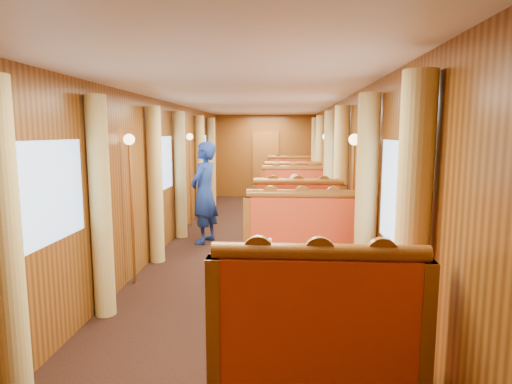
# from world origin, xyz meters

# --- Properties ---
(floor) EXTENTS (3.00, 12.00, 0.01)m
(floor) POSITION_xyz_m (0.00, 0.00, 0.00)
(floor) COLOR black
(floor) RESTS_ON ground
(ceiling) EXTENTS (3.00, 12.00, 0.01)m
(ceiling) POSITION_xyz_m (0.00, 0.00, 2.50)
(ceiling) COLOR silver
(ceiling) RESTS_ON wall_left
(wall_far) EXTENTS (3.00, 0.01, 2.50)m
(wall_far) POSITION_xyz_m (0.00, 6.00, 1.25)
(wall_far) COLOR brown
(wall_far) RESTS_ON floor
(wall_left) EXTENTS (0.01, 12.00, 2.50)m
(wall_left) POSITION_xyz_m (-1.50, 0.00, 1.25)
(wall_left) COLOR brown
(wall_left) RESTS_ON floor
(wall_right) EXTENTS (0.01, 12.00, 2.50)m
(wall_right) POSITION_xyz_m (1.50, 0.00, 1.25)
(wall_right) COLOR brown
(wall_right) RESTS_ON floor
(doorway_far) EXTENTS (0.80, 0.04, 2.00)m
(doorway_far) POSITION_xyz_m (0.00, 5.97, 1.00)
(doorway_far) COLOR brown
(doorway_far) RESTS_ON floor
(table_near) EXTENTS (1.05, 0.72, 0.75)m
(table_near) POSITION_xyz_m (0.75, -3.50, 0.38)
(table_near) COLOR white
(table_near) RESTS_ON floor
(banquette_near_fwd) EXTENTS (1.30, 0.55, 1.34)m
(banquette_near_fwd) POSITION_xyz_m (0.75, -4.51, 0.42)
(banquette_near_fwd) COLOR #AB1813
(banquette_near_fwd) RESTS_ON floor
(banquette_near_aft) EXTENTS (1.30, 0.55, 1.34)m
(banquette_near_aft) POSITION_xyz_m (0.75, -2.49, 0.42)
(banquette_near_aft) COLOR #AB1813
(banquette_near_aft) RESTS_ON floor
(table_mid) EXTENTS (1.05, 0.72, 0.75)m
(table_mid) POSITION_xyz_m (0.75, 0.00, 0.38)
(table_mid) COLOR white
(table_mid) RESTS_ON floor
(banquette_mid_fwd) EXTENTS (1.30, 0.55, 1.34)m
(banquette_mid_fwd) POSITION_xyz_m (0.75, -1.01, 0.42)
(banquette_mid_fwd) COLOR #AB1813
(banquette_mid_fwd) RESTS_ON floor
(banquette_mid_aft) EXTENTS (1.30, 0.55, 1.34)m
(banquette_mid_aft) POSITION_xyz_m (0.75, 1.01, 0.42)
(banquette_mid_aft) COLOR #AB1813
(banquette_mid_aft) RESTS_ON floor
(table_far) EXTENTS (1.05, 0.72, 0.75)m
(table_far) POSITION_xyz_m (0.75, 3.50, 0.38)
(table_far) COLOR white
(table_far) RESTS_ON floor
(banquette_far_fwd) EXTENTS (1.30, 0.55, 1.34)m
(banquette_far_fwd) POSITION_xyz_m (0.75, 2.49, 0.42)
(banquette_far_fwd) COLOR #AB1813
(banquette_far_fwd) RESTS_ON floor
(banquette_far_aft) EXTENTS (1.30, 0.55, 1.34)m
(banquette_far_aft) POSITION_xyz_m (0.75, 4.51, 0.42)
(banquette_far_aft) COLOR #AB1813
(banquette_far_aft) RESTS_ON floor
(tea_tray) EXTENTS (0.40, 0.35, 0.01)m
(tea_tray) POSITION_xyz_m (0.63, -3.53, 0.76)
(tea_tray) COLOR silver
(tea_tray) RESTS_ON table_near
(teapot_left) EXTENTS (0.16, 0.12, 0.13)m
(teapot_left) POSITION_xyz_m (0.58, -3.64, 0.81)
(teapot_left) COLOR silver
(teapot_left) RESTS_ON tea_tray
(teapot_right) EXTENTS (0.19, 0.16, 0.14)m
(teapot_right) POSITION_xyz_m (0.72, -3.62, 0.82)
(teapot_right) COLOR silver
(teapot_right) RESTS_ON tea_tray
(teapot_back) EXTENTS (0.17, 0.14, 0.12)m
(teapot_back) POSITION_xyz_m (0.64, -3.41, 0.81)
(teapot_back) COLOR silver
(teapot_back) RESTS_ON tea_tray
(fruit_plate) EXTENTS (0.23, 0.23, 0.05)m
(fruit_plate) POSITION_xyz_m (1.04, -3.65, 0.77)
(fruit_plate) COLOR white
(fruit_plate) RESTS_ON table_near
(cup_inboard) EXTENTS (0.08, 0.08, 0.26)m
(cup_inboard) POSITION_xyz_m (0.35, -3.36, 0.86)
(cup_inboard) COLOR white
(cup_inboard) RESTS_ON table_near
(cup_outboard) EXTENTS (0.08, 0.08, 0.26)m
(cup_outboard) POSITION_xyz_m (0.42, -3.28, 0.86)
(cup_outboard) COLOR white
(cup_outboard) RESTS_ON table_near
(rose_vase_mid) EXTENTS (0.06, 0.06, 0.36)m
(rose_vase_mid) POSITION_xyz_m (0.77, 0.03, 0.93)
(rose_vase_mid) COLOR silver
(rose_vase_mid) RESTS_ON table_mid
(rose_vase_far) EXTENTS (0.06, 0.06, 0.36)m
(rose_vase_far) POSITION_xyz_m (0.74, 3.50, 0.93)
(rose_vase_far) COLOR silver
(rose_vase_far) RESTS_ON table_far
(window_left_near) EXTENTS (0.01, 1.20, 0.90)m
(window_left_near) POSITION_xyz_m (-1.49, -3.50, 1.45)
(window_left_near) COLOR #89ADDB
(window_left_near) RESTS_ON wall_left
(curtain_left_near_a) EXTENTS (0.22, 0.22, 2.35)m
(curtain_left_near_a) POSITION_xyz_m (-1.38, -4.28, 1.18)
(curtain_left_near_a) COLOR tan
(curtain_left_near_a) RESTS_ON floor
(curtain_left_near_b) EXTENTS (0.22, 0.22, 2.35)m
(curtain_left_near_b) POSITION_xyz_m (-1.38, -2.72, 1.18)
(curtain_left_near_b) COLOR tan
(curtain_left_near_b) RESTS_ON floor
(window_right_near) EXTENTS (0.01, 1.20, 0.90)m
(window_right_near) POSITION_xyz_m (1.49, -3.50, 1.45)
(window_right_near) COLOR #89ADDB
(window_right_near) RESTS_ON wall_right
(curtain_right_near_a) EXTENTS (0.22, 0.22, 2.35)m
(curtain_right_near_a) POSITION_xyz_m (1.38, -4.28, 1.18)
(curtain_right_near_a) COLOR tan
(curtain_right_near_a) RESTS_ON floor
(curtain_right_near_b) EXTENTS (0.22, 0.22, 2.35)m
(curtain_right_near_b) POSITION_xyz_m (1.38, -2.72, 1.18)
(curtain_right_near_b) COLOR tan
(curtain_right_near_b) RESTS_ON floor
(window_left_mid) EXTENTS (0.01, 1.20, 0.90)m
(window_left_mid) POSITION_xyz_m (-1.49, 0.00, 1.45)
(window_left_mid) COLOR #89ADDB
(window_left_mid) RESTS_ON wall_left
(curtain_left_mid_a) EXTENTS (0.22, 0.22, 2.35)m
(curtain_left_mid_a) POSITION_xyz_m (-1.38, -0.78, 1.18)
(curtain_left_mid_a) COLOR tan
(curtain_left_mid_a) RESTS_ON floor
(curtain_left_mid_b) EXTENTS (0.22, 0.22, 2.35)m
(curtain_left_mid_b) POSITION_xyz_m (-1.38, 0.78, 1.18)
(curtain_left_mid_b) COLOR tan
(curtain_left_mid_b) RESTS_ON floor
(window_right_mid) EXTENTS (0.01, 1.20, 0.90)m
(window_right_mid) POSITION_xyz_m (1.49, 0.00, 1.45)
(window_right_mid) COLOR #89ADDB
(window_right_mid) RESTS_ON wall_right
(curtain_right_mid_a) EXTENTS (0.22, 0.22, 2.35)m
(curtain_right_mid_a) POSITION_xyz_m (1.38, -0.78, 1.18)
(curtain_right_mid_a) COLOR tan
(curtain_right_mid_a) RESTS_ON floor
(curtain_right_mid_b) EXTENTS (0.22, 0.22, 2.35)m
(curtain_right_mid_b) POSITION_xyz_m (1.38, 0.78, 1.18)
(curtain_right_mid_b) COLOR tan
(curtain_right_mid_b) RESTS_ON floor
(window_left_far) EXTENTS (0.01, 1.20, 0.90)m
(window_left_far) POSITION_xyz_m (-1.49, 3.50, 1.45)
(window_left_far) COLOR #89ADDB
(window_left_far) RESTS_ON wall_left
(curtain_left_far_a) EXTENTS (0.22, 0.22, 2.35)m
(curtain_left_far_a) POSITION_xyz_m (-1.38, 2.72, 1.18)
(curtain_left_far_a) COLOR tan
(curtain_left_far_a) RESTS_ON floor
(curtain_left_far_b) EXTENTS (0.22, 0.22, 2.35)m
(curtain_left_far_b) POSITION_xyz_m (-1.38, 4.28, 1.18)
(curtain_left_far_b) COLOR tan
(curtain_left_far_b) RESTS_ON floor
(window_right_far) EXTENTS (0.01, 1.20, 0.90)m
(window_right_far) POSITION_xyz_m (1.49, 3.50, 1.45)
(window_right_far) COLOR #89ADDB
(window_right_far) RESTS_ON wall_right
(curtain_right_far_a) EXTENTS (0.22, 0.22, 2.35)m
(curtain_right_far_a) POSITION_xyz_m (1.38, 2.72, 1.18)
(curtain_right_far_a) COLOR tan
(curtain_right_far_a) RESTS_ON floor
(curtain_right_far_b) EXTENTS (0.22, 0.22, 2.35)m
(curtain_right_far_b) POSITION_xyz_m (1.38, 4.28, 1.18)
(curtain_right_far_b) COLOR tan
(curtain_right_far_b) RESTS_ON floor
(sconce_left_fore) EXTENTS (0.14, 0.14, 1.95)m
(sconce_left_fore) POSITION_xyz_m (-1.40, -1.75, 1.38)
(sconce_left_fore) COLOR #BF8C3F
(sconce_left_fore) RESTS_ON floor
(sconce_right_fore) EXTENTS (0.14, 0.14, 1.95)m
(sconce_right_fore) POSITION_xyz_m (1.40, -1.75, 1.38)
(sconce_right_fore) COLOR #BF8C3F
(sconce_right_fore) RESTS_ON floor
(sconce_left_aft) EXTENTS (0.14, 0.14, 1.95)m
(sconce_left_aft) POSITION_xyz_m (-1.40, 1.75, 1.38)
(sconce_left_aft) COLOR #BF8C3F
(sconce_left_aft) RESTS_ON floor
(sconce_right_aft) EXTENTS (0.14, 0.14, 1.95)m
(sconce_right_aft) POSITION_xyz_m (1.40, 1.75, 1.38)
(sconce_right_aft) COLOR #BF8C3F
(sconce_right_aft) RESTS_ON floor
(steward) EXTENTS (0.62, 0.76, 1.81)m
(steward) POSITION_xyz_m (-0.86, 0.39, 0.90)
(steward) COLOR navy
(steward) RESTS_ON floor
(passenger) EXTENTS (0.40, 0.44, 0.76)m
(passenger) POSITION_xyz_m (0.75, 0.77, 0.74)
(passenger) COLOR beige
(passenger) RESTS_ON banquette_mid_aft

